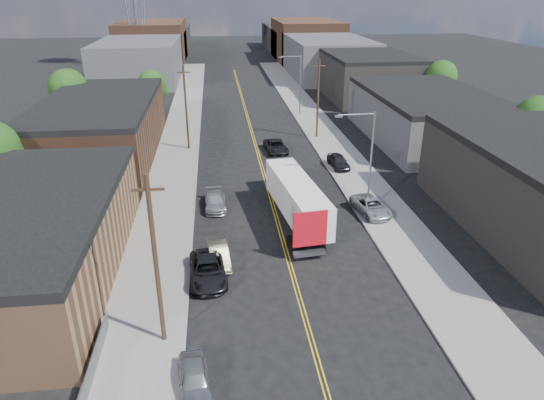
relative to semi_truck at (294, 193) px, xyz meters
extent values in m
plane|color=black|center=(-1.50, 35.02, -2.19)|extent=(260.00, 260.00, 0.00)
cube|color=gold|center=(-1.50, 20.02, -2.18)|extent=(0.32, 120.00, 0.01)
cube|color=slate|center=(-11.00, 20.02, -2.11)|extent=(5.00, 140.00, 0.15)
cube|color=slate|center=(8.00, 20.02, -2.11)|extent=(5.00, 140.00, 0.15)
cube|color=brown|center=(-19.50, -6.98, 0.31)|extent=(12.00, 22.00, 5.00)
cube|color=black|center=(-19.50, -6.98, 3.11)|extent=(12.00, 22.00, 0.60)
cube|color=#4C2D1E|center=(-19.50, 19.02, 0.81)|extent=(12.00, 26.00, 6.00)
cube|color=black|center=(-19.50, 19.02, 4.11)|extent=(12.00, 26.00, 0.60)
cube|color=navy|center=(13.70, -4.98, 1.41)|extent=(0.30, 20.00, 0.80)
cube|color=#343537|center=(20.50, 21.02, 0.56)|extent=(14.00, 24.00, 5.50)
cube|color=black|center=(20.50, 21.02, 3.61)|extent=(14.00, 24.00, 0.60)
cube|color=black|center=(20.50, 47.02, 1.31)|extent=(14.00, 22.00, 7.00)
cube|color=black|center=(20.50, 47.02, 5.11)|extent=(14.00, 22.00, 0.60)
cube|color=#343537|center=(-21.50, 70.02, 1.81)|extent=(16.00, 30.00, 8.00)
cube|color=#343537|center=(18.50, 70.02, 1.81)|extent=(16.00, 30.00, 8.00)
cube|color=#4C2D1E|center=(-21.50, 95.02, 2.81)|extent=(16.00, 26.00, 10.00)
cube|color=#4C2D1E|center=(18.50, 95.02, 2.81)|extent=(16.00, 26.00, 10.00)
cube|color=black|center=(-21.50, 115.02, 1.31)|extent=(16.00, 40.00, 7.00)
cube|color=black|center=(18.50, 115.02, 1.31)|extent=(16.00, 40.00, 7.00)
cylinder|color=gray|center=(-23.50, 85.02, 12.81)|extent=(0.80, 0.80, 30.00)
cylinder|color=gray|center=(-25.26, 83.26, 12.81)|extent=(1.94, 1.94, 29.98)
cylinder|color=gray|center=(-21.74, 83.26, 12.81)|extent=(1.94, 1.94, 29.98)
cylinder|color=gray|center=(-25.26, 86.78, 12.81)|extent=(1.94, 1.94, 29.98)
cylinder|color=gray|center=(-21.74, 86.78, 12.81)|extent=(1.94, 1.94, 29.98)
cylinder|color=gray|center=(6.50, 0.02, 2.31)|extent=(0.18, 0.18, 9.00)
cylinder|color=gray|center=(5.00, 0.02, 6.61)|extent=(3.00, 0.12, 0.12)
cube|color=gray|center=(3.50, 0.02, 6.51)|extent=(0.60, 0.25, 0.18)
cylinder|color=gray|center=(6.50, 35.02, 2.31)|extent=(0.18, 0.18, 9.00)
cylinder|color=gray|center=(5.00, 35.02, 6.61)|extent=(3.00, 0.12, 0.12)
cube|color=gray|center=(3.50, 35.02, 6.51)|extent=(0.60, 0.25, 0.18)
cylinder|color=black|center=(-9.70, -14.98, 2.81)|extent=(0.26, 0.26, 10.00)
cube|color=black|center=(-9.70, -14.98, 7.01)|extent=(1.60, 0.12, 0.12)
cylinder|color=black|center=(-9.70, 20.02, 2.81)|extent=(0.26, 0.26, 10.00)
cube|color=black|center=(-9.70, 20.02, 7.01)|extent=(1.60, 0.12, 0.12)
cylinder|color=black|center=(6.70, 23.02, 2.81)|extent=(0.26, 0.26, 10.00)
cube|color=black|center=(6.70, 23.02, 7.01)|extent=(1.60, 0.12, 0.12)
cylinder|color=black|center=(-25.50, 5.02, -0.06)|extent=(0.36, 0.36, 4.25)
sphere|color=#19390F|center=(-24.90, 5.32, 2.49)|extent=(3.74, 3.74, 3.74)
cylinder|color=black|center=(-25.50, 30.02, 0.06)|extent=(0.36, 0.36, 4.50)
sphere|color=#19390F|center=(-25.50, 30.02, 3.66)|extent=(5.04, 5.04, 5.04)
sphere|color=#19390F|center=(-24.90, 30.32, 2.76)|extent=(3.96, 3.96, 3.96)
sphere|color=#19390F|center=(-26.00, 29.62, 3.03)|extent=(3.60, 3.60, 3.60)
cylinder|color=black|center=(-15.50, 37.02, -0.31)|extent=(0.36, 0.36, 3.75)
sphere|color=#19390F|center=(-15.50, 37.02, 2.69)|extent=(4.20, 4.20, 4.20)
sphere|color=#19390F|center=(-14.90, 37.32, 1.94)|extent=(3.30, 3.30, 3.30)
sphere|color=#19390F|center=(-16.00, 36.62, 2.16)|extent=(3.00, 3.00, 3.00)
cylinder|color=black|center=(28.50, 11.02, -0.19)|extent=(0.36, 0.36, 4.00)
sphere|color=#19390F|center=(28.50, 11.02, 3.01)|extent=(4.48, 4.48, 4.48)
sphere|color=#19390F|center=(29.10, 11.32, 2.21)|extent=(3.52, 3.52, 3.52)
sphere|color=#19390F|center=(28.00, 10.62, 2.45)|extent=(3.20, 3.20, 3.20)
cylinder|color=black|center=(28.50, 35.02, -0.06)|extent=(0.36, 0.36, 4.25)
sphere|color=#19390F|center=(28.50, 35.02, 3.34)|extent=(4.76, 4.76, 4.76)
sphere|color=#19390F|center=(29.10, 35.32, 2.49)|extent=(3.74, 3.74, 3.74)
sphere|color=#19390F|center=(28.00, 34.62, 2.74)|extent=(3.40, 3.40, 3.40)
cube|color=silver|center=(0.00, -1.47, 0.30)|extent=(3.86, 11.72, 2.68)
cube|color=#AF0D18|center=(0.00, -7.23, 0.30)|extent=(2.51, 0.42, 2.70)
cube|color=gray|center=(0.00, -7.23, -1.66)|extent=(2.42, 0.88, 0.25)
cube|color=black|center=(0.00, 5.62, -0.70)|extent=(2.75, 3.33, 2.97)
cylinder|color=black|center=(0.00, -5.83, -1.71)|extent=(2.59, 1.25, 0.96)
cylinder|color=black|center=(0.00, 5.62, -1.71)|extent=(2.49, 1.24, 0.96)
imported|color=gray|center=(-7.90, -18.77, -1.55)|extent=(1.98, 3.93, 1.28)
imported|color=#8B855B|center=(-6.50, -6.98, -1.55)|extent=(1.70, 4.00, 1.28)
imported|color=black|center=(-7.27, -8.98, -1.47)|extent=(2.68, 5.32, 1.45)
imported|color=#9C9EA1|center=(-6.68, 2.58, -1.54)|extent=(1.94, 4.50, 1.29)
imported|color=#B4B6B9|center=(6.70, -0.42, -1.38)|extent=(3.04, 5.06, 1.32)
imported|color=black|center=(6.70, 11.27, -1.34)|extent=(2.00, 4.24, 1.40)
imported|color=black|center=(0.66, 17.69, -1.48)|extent=(2.73, 5.26, 1.42)
camera|label=1|loc=(-6.23, -37.17, 16.06)|focal=32.00mm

